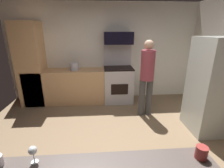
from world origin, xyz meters
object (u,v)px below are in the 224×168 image
stock_pot (74,66)px  oven_range (118,83)px  person_cook (147,75)px  mug_coffee (201,153)px  microwave (118,38)px  refrigerator (217,87)px  wine_glass_near (33,151)px

stock_pot → oven_range: bearing=-0.2°
person_cook → mug_coffee: 2.36m
oven_range → stock_pot: (-1.16, 0.00, 0.48)m
oven_range → microwave: 1.19m
microwave → mug_coffee: (0.33, -3.29, -0.75)m
mug_coffee → person_cook: bearing=84.9°
refrigerator → person_cook: bearing=149.8°
person_cook → wine_glass_near: size_ratio=11.31×
oven_range → stock_pot: size_ratio=6.40×
oven_range → mug_coffee: (0.33, -3.20, 0.44)m
refrigerator → oven_range: bearing=138.1°
wine_glass_near → refrigerator: bearing=31.0°
microwave → wine_glass_near: (-1.02, -3.23, -0.69)m
oven_range → wine_glass_near: bearing=-107.9°
oven_range → mug_coffee: 3.25m
microwave → wine_glass_near: bearing=-107.5°
oven_range → person_cook: size_ratio=0.90×
microwave → mug_coffee: 3.39m
wine_glass_near → mug_coffee: (1.35, -0.05, -0.05)m
refrigerator → wine_glass_near: refrigerator is taller
person_cook → stock_pot: size_ratio=7.08×
oven_range → refrigerator: (1.69, -1.52, 0.38)m
wine_glass_near → stock_pot: (-0.14, 3.15, -0.01)m
microwave → wine_glass_near: 3.46m
mug_coffee → microwave: bearing=95.7°
person_cook → wine_glass_near: (-1.56, -2.30, 0.05)m
oven_range → refrigerator: bearing=-41.9°
oven_range → stock_pot: 1.25m
oven_range → stock_pot: bearing=179.8°
microwave → wine_glass_near: microwave is taller
person_cook → refrigerator: bearing=-30.2°
microwave → mug_coffee: bearing=-84.3°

